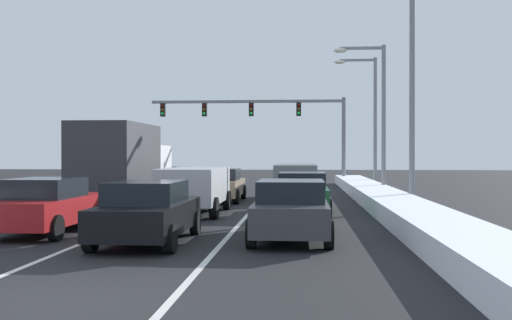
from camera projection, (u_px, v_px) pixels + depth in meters
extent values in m
plane|color=black|center=(205.00, 212.00, 22.42)|extent=(120.00, 120.00, 0.00)
cube|color=silver|center=(257.00, 204.00, 25.71)|extent=(0.14, 37.83, 0.01)
cube|color=silver|center=(179.00, 204.00, 25.97)|extent=(0.14, 37.83, 0.01)
cube|color=white|center=(381.00, 198.00, 25.30)|extent=(1.82, 37.83, 0.61)
cube|color=white|center=(61.00, 193.00, 26.38)|extent=(1.26, 37.83, 0.92)
cube|color=#38383D|center=(291.00, 215.00, 15.22)|extent=(1.82, 4.50, 0.70)
cube|color=black|center=(291.00, 191.00, 15.07)|extent=(1.64, 2.20, 0.55)
cube|color=red|center=(258.00, 219.00, 13.08)|extent=(0.24, 0.08, 0.14)
cube|color=red|center=(321.00, 220.00, 12.98)|extent=(0.24, 0.08, 0.14)
cylinder|color=black|center=(260.00, 219.00, 16.84)|extent=(0.22, 0.66, 0.66)
cylinder|color=black|center=(324.00, 220.00, 16.70)|extent=(0.22, 0.66, 0.66)
cylinder|color=black|center=(251.00, 234.00, 13.75)|extent=(0.22, 0.66, 0.66)
cylinder|color=black|center=(329.00, 235.00, 13.61)|extent=(0.22, 0.66, 0.66)
cube|color=#1E5633|center=(302.00, 196.00, 21.70)|extent=(1.82, 4.50, 0.70)
cube|color=black|center=(302.00, 180.00, 21.55)|extent=(1.64, 2.20, 0.55)
cube|color=red|center=(281.00, 197.00, 19.56)|extent=(0.24, 0.08, 0.14)
cube|color=red|center=(323.00, 198.00, 19.45)|extent=(0.24, 0.08, 0.14)
cylinder|color=black|center=(279.00, 201.00, 23.32)|extent=(0.22, 0.66, 0.66)
cylinder|color=black|center=(325.00, 201.00, 23.18)|extent=(0.22, 0.66, 0.66)
cylinder|color=black|center=(276.00, 208.00, 20.23)|extent=(0.22, 0.66, 0.66)
cylinder|color=black|center=(328.00, 209.00, 20.09)|extent=(0.22, 0.66, 0.66)
cube|color=slate|center=(296.00, 177.00, 28.68)|extent=(1.95, 4.90, 1.25)
cube|color=black|center=(295.00, 173.00, 26.28)|extent=(1.56, 0.06, 0.55)
cube|color=red|center=(278.00, 182.00, 26.35)|extent=(0.20, 0.08, 0.28)
cube|color=red|center=(313.00, 182.00, 26.23)|extent=(0.20, 0.08, 0.28)
cylinder|color=black|center=(277.00, 189.00, 30.46)|extent=(0.25, 0.74, 0.74)
cylinder|color=black|center=(315.00, 189.00, 30.31)|extent=(0.25, 0.74, 0.74)
cylinder|color=black|center=(274.00, 194.00, 27.07)|extent=(0.25, 0.74, 0.74)
cylinder|color=black|center=(317.00, 194.00, 26.92)|extent=(0.25, 0.74, 0.74)
cube|color=black|center=(148.00, 217.00, 14.63)|extent=(1.82, 4.50, 0.70)
cube|color=black|center=(147.00, 193.00, 14.48)|extent=(1.64, 2.20, 0.55)
cube|color=red|center=(89.00, 222.00, 12.49)|extent=(0.24, 0.08, 0.14)
cube|color=red|center=(154.00, 223.00, 12.39)|extent=(0.24, 0.08, 0.14)
cylinder|color=black|center=(131.00, 222.00, 16.25)|extent=(0.22, 0.66, 0.66)
cylinder|color=black|center=(195.00, 222.00, 16.11)|extent=(0.22, 0.66, 0.66)
cylinder|color=black|center=(91.00, 238.00, 13.16)|extent=(0.22, 0.66, 0.66)
cylinder|color=black|center=(170.00, 238.00, 13.02)|extent=(0.22, 0.66, 0.66)
cube|color=#B7BABF|center=(195.00, 185.00, 21.64)|extent=(1.95, 4.90, 1.25)
cube|color=black|center=(181.00, 181.00, 19.23)|extent=(1.56, 0.06, 0.55)
cube|color=red|center=(158.00, 192.00, 19.31)|extent=(0.20, 0.08, 0.28)
cube|color=red|center=(206.00, 192.00, 19.19)|extent=(0.20, 0.08, 0.28)
cylinder|color=black|center=(179.00, 200.00, 23.42)|extent=(0.25, 0.74, 0.74)
cylinder|color=black|center=(227.00, 200.00, 23.27)|extent=(0.25, 0.74, 0.74)
cylinder|color=black|center=(158.00, 208.00, 20.03)|extent=(0.25, 0.74, 0.74)
cylinder|color=black|center=(214.00, 208.00, 19.88)|extent=(0.25, 0.74, 0.74)
cube|color=#937F60|center=(221.00, 188.00, 27.40)|extent=(1.82, 4.50, 0.70)
cube|color=black|center=(220.00, 175.00, 27.25)|extent=(1.64, 2.20, 0.55)
cube|color=red|center=(198.00, 188.00, 25.26)|extent=(0.24, 0.08, 0.14)
cube|color=red|center=(230.00, 188.00, 25.15)|extent=(0.24, 0.08, 0.14)
cylinder|color=black|center=(207.00, 192.00, 29.02)|extent=(0.22, 0.66, 0.66)
cylinder|color=black|center=(243.00, 192.00, 28.88)|extent=(0.22, 0.66, 0.66)
cylinder|color=black|center=(196.00, 196.00, 25.93)|extent=(0.22, 0.66, 0.66)
cylinder|color=black|center=(236.00, 197.00, 25.79)|extent=(0.22, 0.66, 0.66)
cube|color=maroon|center=(47.00, 210.00, 16.51)|extent=(1.82, 4.50, 0.70)
cube|color=black|center=(45.00, 188.00, 16.35)|extent=(1.64, 2.20, 0.55)
cube|color=red|center=(36.00, 214.00, 14.26)|extent=(0.24, 0.08, 0.14)
cylinder|color=black|center=(41.00, 215.00, 18.12)|extent=(0.22, 0.66, 0.66)
cylinder|color=black|center=(98.00, 215.00, 17.99)|extent=(0.22, 0.66, 0.66)
cylinder|color=black|center=(56.00, 228.00, 14.90)|extent=(0.22, 0.66, 0.66)
cube|color=silver|center=(141.00, 168.00, 26.98)|extent=(2.35, 2.20, 2.00)
cube|color=#333338|center=(116.00, 157.00, 23.39)|extent=(2.35, 5.00, 2.60)
cylinder|color=black|center=(119.00, 191.00, 27.38)|extent=(0.28, 0.92, 0.92)
cylinder|color=black|center=(167.00, 192.00, 27.21)|extent=(0.28, 0.92, 0.92)
cylinder|color=black|center=(74.00, 200.00, 22.00)|extent=(0.28, 0.92, 0.92)
cylinder|color=black|center=(134.00, 201.00, 21.82)|extent=(0.28, 0.92, 0.92)
cube|color=maroon|center=(173.00, 183.00, 31.92)|extent=(1.82, 4.50, 0.70)
cube|color=black|center=(173.00, 172.00, 31.76)|extent=(1.64, 2.20, 0.55)
cube|color=red|center=(150.00, 183.00, 29.78)|extent=(0.24, 0.08, 0.14)
cube|color=red|center=(177.00, 183.00, 29.67)|extent=(0.24, 0.08, 0.14)
cylinder|color=black|center=(164.00, 187.00, 33.54)|extent=(0.22, 0.66, 0.66)
cylinder|color=black|center=(195.00, 187.00, 33.40)|extent=(0.22, 0.66, 0.66)
cylinder|color=black|center=(150.00, 190.00, 30.45)|extent=(0.22, 0.66, 0.66)
cylinder|color=black|center=(184.00, 190.00, 30.31)|extent=(0.22, 0.66, 0.66)
cylinder|color=slate|center=(344.00, 141.00, 42.45)|extent=(0.28, 0.28, 6.20)
cube|color=slate|center=(247.00, 102.00, 42.95)|extent=(13.86, 0.20, 0.20)
cube|color=black|center=(299.00, 109.00, 42.67)|extent=(0.34, 0.34, 0.95)
sphere|color=#4C0A0A|center=(299.00, 105.00, 42.48)|extent=(0.22, 0.22, 0.22)
sphere|color=#593F0C|center=(299.00, 109.00, 42.49)|extent=(0.22, 0.22, 0.22)
sphere|color=green|center=(299.00, 113.00, 42.49)|extent=(0.22, 0.22, 0.22)
cube|color=black|center=(251.00, 109.00, 42.93)|extent=(0.34, 0.34, 0.95)
sphere|color=#4C0A0A|center=(251.00, 105.00, 42.74)|extent=(0.22, 0.22, 0.22)
sphere|color=#593F0C|center=(251.00, 109.00, 42.75)|extent=(0.22, 0.22, 0.22)
sphere|color=green|center=(251.00, 113.00, 42.75)|extent=(0.22, 0.22, 0.22)
cube|color=black|center=(205.00, 110.00, 43.19)|extent=(0.34, 0.34, 0.95)
sphere|color=#4C0A0A|center=(204.00, 106.00, 43.00)|extent=(0.22, 0.22, 0.22)
sphere|color=#593F0C|center=(204.00, 110.00, 43.01)|extent=(0.22, 0.22, 0.22)
sphere|color=green|center=(204.00, 114.00, 43.01)|extent=(0.22, 0.22, 0.22)
cube|color=black|center=(163.00, 110.00, 43.43)|extent=(0.34, 0.34, 0.95)
sphere|color=#4C0A0A|center=(162.00, 106.00, 43.24)|extent=(0.22, 0.22, 0.22)
sphere|color=#593F0C|center=(162.00, 110.00, 43.24)|extent=(0.22, 0.22, 0.22)
sphere|color=green|center=(162.00, 114.00, 43.25)|extent=(0.22, 0.22, 0.22)
cylinder|color=gray|center=(412.00, 89.00, 23.47)|extent=(0.22, 0.22, 9.47)
cylinder|color=gray|center=(384.00, 121.00, 30.35)|extent=(0.22, 0.22, 7.72)
cube|color=gray|center=(362.00, 48.00, 30.40)|extent=(2.20, 0.14, 0.14)
ellipsoid|color=#EAE5C6|center=(340.00, 50.00, 30.48)|extent=(0.70, 0.36, 0.24)
cylinder|color=gray|center=(375.00, 123.00, 37.17)|extent=(0.22, 0.22, 8.18)
cube|color=gray|center=(358.00, 60.00, 37.22)|extent=(2.20, 0.14, 0.14)
ellipsoid|color=#EAE5C6|center=(340.00, 62.00, 37.30)|extent=(0.70, 0.36, 0.24)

